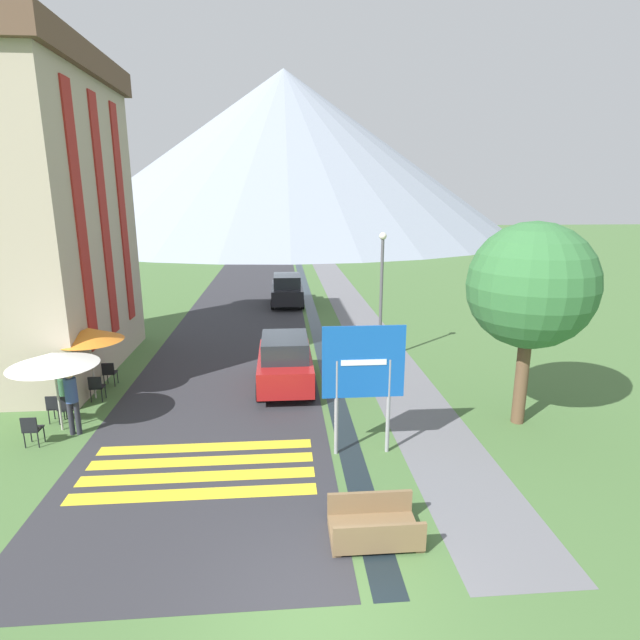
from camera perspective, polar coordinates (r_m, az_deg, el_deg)
ground_plane at (r=27.31m, az=-3.40°, el=0.61°), size 160.00×160.00×0.00m
road at (r=37.16m, az=-7.60°, el=4.13°), size 6.40×60.00×0.01m
footpath at (r=37.33m, az=1.82°, el=4.30°), size 2.20×60.00×0.01m
drainage_channel at (r=37.14m, az=-1.87°, el=4.24°), size 0.60×60.00×0.00m
crosswalk_marking at (r=12.78m, az=-13.54°, el=-16.19°), size 5.44×2.54×0.01m
mountain_distant at (r=82.23m, az=-4.03°, el=18.31°), size 70.67×70.67×24.85m
hotel_building at (r=20.59m, az=-30.83°, el=11.18°), size 5.86×8.38×11.14m
road_sign at (r=12.27m, az=4.98°, el=-5.90°), size 2.03×0.11×3.34m
footbridge at (r=10.33m, az=6.22°, el=-22.48°), size 1.70×1.10×0.65m
parked_car_near at (r=16.90m, az=-4.02°, el=-4.78°), size 1.87×3.84×1.82m
parked_car_far at (r=29.65m, az=-3.79°, el=3.48°), size 1.90×4.15×1.82m
cafe_chair_near_right at (r=16.14m, az=-27.10°, el=-8.80°), size 0.40×0.40×0.85m
cafe_chair_far_right at (r=18.55m, az=-22.94°, el=-5.46°), size 0.40×0.40×0.85m
cafe_chair_near_left at (r=16.31m, az=-28.01°, el=-8.68°), size 0.40×0.40×0.85m
cafe_chair_middle at (r=17.38m, az=-24.19°, el=-6.89°), size 0.40×0.40×0.85m
cafe_chair_nearest at (r=15.16m, az=-30.10°, el=-10.65°), size 0.40×0.40×0.85m
cafe_umbrella_front_white at (r=15.27m, az=-28.21°, el=-3.98°), size 2.33×2.33×2.26m
cafe_umbrella_middle_orange at (r=17.18m, az=-24.94°, el=-1.50°), size 2.09×2.09×2.35m
person_standing_terrace at (r=15.13m, az=-26.51°, el=-7.96°), size 0.32×0.32×1.83m
person_seated_near at (r=16.94m, az=-27.35°, el=-7.10°), size 0.32×0.32×1.27m
streetlamp at (r=19.33m, az=7.04°, el=3.91°), size 0.28×0.28×5.01m
tree_by_path at (r=14.63m, az=22.99°, el=3.58°), size 3.43×3.43×5.72m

